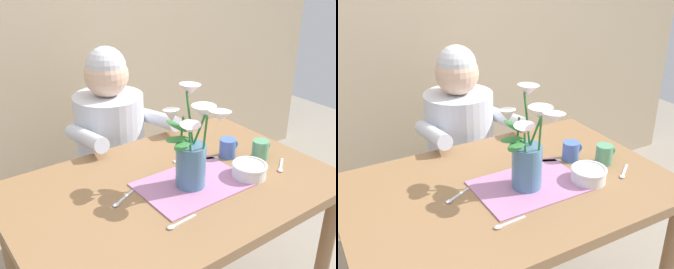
{
  "view_description": "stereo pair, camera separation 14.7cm",
  "coord_description": "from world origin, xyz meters",
  "views": [
    {
      "loc": [
        -0.77,
        -1.03,
        1.53
      ],
      "look_at": [
        0.01,
        0.05,
        0.92
      ],
      "focal_mm": 43.14,
      "sensor_mm": 36.0,
      "label": 1
    },
    {
      "loc": [
        -0.64,
        -1.11,
        1.53
      ],
      "look_at": [
        0.01,
        0.05,
        0.92
      ],
      "focal_mm": 43.14,
      "sensor_mm": 36.0,
      "label": 2
    }
  ],
  "objects": [
    {
      "name": "wood_panel_backdrop",
      "position": [
        0.0,
        1.05,
        1.25
      ],
      "size": [
        4.0,
        0.1,
        2.5
      ],
      "primitive_type": "cube",
      "color": "tan",
      "rests_on": "ground_plane"
    },
    {
      "name": "ceramic_mug",
      "position": [
        0.32,
        0.04,
        0.78
      ],
      "size": [
        0.09,
        0.07,
        0.08
      ],
      "color": "#476BB7",
      "rests_on": "dining_table"
    },
    {
      "name": "dinner_knife",
      "position": [
        0.19,
        0.09,
        0.74
      ],
      "size": [
        0.18,
        0.09,
        0.0
      ],
      "primitive_type": "cube",
      "rotation": [
        0.0,
        0.0,
        -0.42
      ],
      "color": "silver",
      "rests_on": "dining_table"
    },
    {
      "name": "flower_vase",
      "position": [
        0.05,
        -0.05,
        0.9
      ],
      "size": [
        0.21,
        0.26,
        0.37
      ],
      "color": "teal",
      "rests_on": "dining_table"
    },
    {
      "name": "spoon_2",
      "position": [
        -0.14,
        -0.21,
        0.74
      ],
      "size": [
        0.12,
        0.02,
        0.01
      ],
      "color": "silver",
      "rests_on": "dining_table"
    },
    {
      "name": "ceramic_bowl",
      "position": [
        0.27,
        -0.13,
        0.77
      ],
      "size": [
        0.14,
        0.14,
        0.06
      ],
      "color": "white",
      "rests_on": "dining_table"
    },
    {
      "name": "coffee_cup",
      "position": [
        0.42,
        -0.05,
        0.78
      ],
      "size": [
        0.09,
        0.07,
        0.08
      ],
      "color": "#569970",
      "rests_on": "dining_table"
    },
    {
      "name": "spoon_0",
      "position": [
        0.42,
        -0.15,
        0.74
      ],
      "size": [
        0.11,
        0.08,
        0.01
      ],
      "color": "silver",
      "rests_on": "dining_table"
    },
    {
      "name": "striped_placemat",
      "position": [
        0.06,
        -0.05,
        0.74
      ],
      "size": [
        0.4,
        0.28,
        0.0
      ],
      "primitive_type": "cube",
      "color": "#B275A3",
      "rests_on": "dining_table"
    },
    {
      "name": "dining_table",
      "position": [
        0.0,
        0.0,
        0.64
      ],
      "size": [
        1.2,
        0.8,
        0.74
      ],
      "color": "olive",
      "rests_on": "ground_plane"
    },
    {
      "name": "spoon_1",
      "position": [
        -0.22,
        0.01,
        0.74
      ],
      "size": [
        0.11,
        0.07,
        0.01
      ],
      "color": "silver",
      "rests_on": "dining_table"
    },
    {
      "name": "seated_person",
      "position": [
        0.07,
        0.62,
        0.56
      ],
      "size": [
        0.45,
        0.47,
        1.14
      ],
      "rotation": [
        0.0,
        0.0,
        0.0
      ],
      "color": "#4C4C56",
      "rests_on": "ground_plane"
    }
  ]
}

